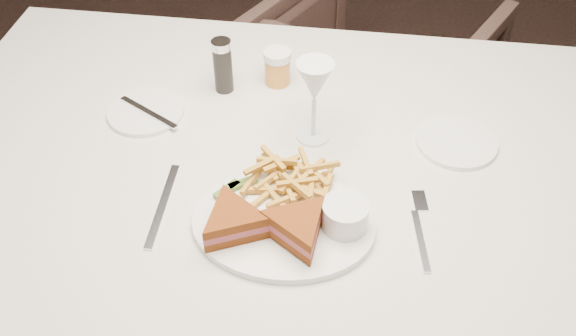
# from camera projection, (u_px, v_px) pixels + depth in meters

# --- Properties ---
(ground) EXTENTS (5.00, 5.00, 0.00)m
(ground) POSITION_uv_depth(u_px,v_px,m) (419.00, 300.00, 1.90)
(ground) COLOR black
(ground) RESTS_ON ground
(table) EXTENTS (1.64, 1.20, 0.75)m
(table) POSITION_uv_depth(u_px,v_px,m) (294.00, 286.00, 1.48)
(table) COLOR silver
(table) RESTS_ON ground
(chair_far) EXTENTS (0.83, 0.81, 0.68)m
(chair_far) POSITION_uv_depth(u_px,v_px,m) (368.00, 83.00, 2.11)
(chair_far) COLOR #45302A
(chair_far) RESTS_ON ground
(table_setting) EXTENTS (0.79, 0.58, 0.18)m
(table_setting) POSITION_uv_depth(u_px,v_px,m) (287.00, 174.00, 1.16)
(table_setting) COLOR white
(table_setting) RESTS_ON table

